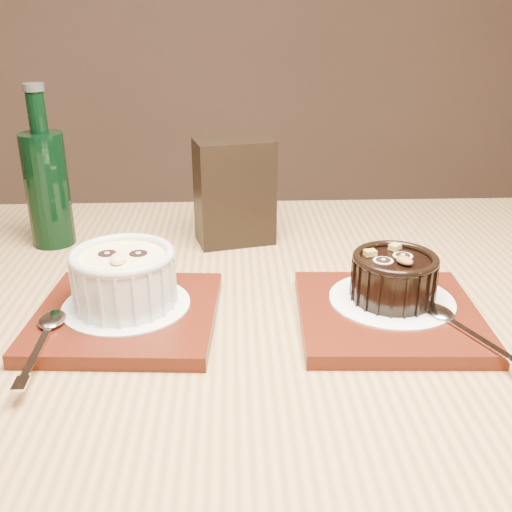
{
  "coord_description": "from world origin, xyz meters",
  "views": [
    {
      "loc": [
        0.2,
        -0.64,
        1.05
      ],
      "look_at": [
        0.24,
        -0.09,
        0.81
      ],
      "focal_mm": 42.0,
      "sensor_mm": 36.0,
      "label": 1
    }
  ],
  "objects_px": {
    "tray_left": "(127,316)",
    "ramekin_dark": "(394,275)",
    "table": "(255,392)",
    "ramekin_white": "(124,275)",
    "condiment_stand": "(234,192)",
    "tray_right": "(388,315)",
    "green_bottle": "(47,185)"
  },
  "relations": [
    {
      "from": "green_bottle",
      "to": "condiment_stand",
      "type": "bearing_deg",
      "value": -2.72
    },
    {
      "from": "ramekin_dark",
      "to": "condiment_stand",
      "type": "height_order",
      "value": "condiment_stand"
    },
    {
      "from": "ramekin_dark",
      "to": "green_bottle",
      "type": "height_order",
      "value": "green_bottle"
    },
    {
      "from": "condiment_stand",
      "to": "green_bottle",
      "type": "bearing_deg",
      "value": 177.28
    },
    {
      "from": "ramekin_white",
      "to": "tray_right",
      "type": "bearing_deg",
      "value": -1.96
    },
    {
      "from": "table",
      "to": "condiment_stand",
      "type": "height_order",
      "value": "condiment_stand"
    },
    {
      "from": "tray_right",
      "to": "ramekin_dark",
      "type": "bearing_deg",
      "value": 65.21
    },
    {
      "from": "tray_right",
      "to": "ramekin_dark",
      "type": "distance_m",
      "value": 0.04
    },
    {
      "from": "tray_left",
      "to": "green_bottle",
      "type": "xyz_separation_m",
      "value": [
        -0.12,
        0.23,
        0.07
      ]
    },
    {
      "from": "ramekin_white",
      "to": "tray_right",
      "type": "xyz_separation_m",
      "value": [
        0.27,
        -0.03,
        -0.04
      ]
    },
    {
      "from": "tray_right",
      "to": "condiment_stand",
      "type": "distance_m",
      "value": 0.29
    },
    {
      "from": "tray_right",
      "to": "condiment_stand",
      "type": "height_order",
      "value": "condiment_stand"
    },
    {
      "from": "ramekin_dark",
      "to": "tray_left",
      "type": "bearing_deg",
      "value": 154.96
    },
    {
      "from": "ramekin_white",
      "to": "ramekin_dark",
      "type": "relative_size",
      "value": 1.2
    },
    {
      "from": "tray_right",
      "to": "condiment_stand",
      "type": "relative_size",
      "value": 1.29
    },
    {
      "from": "tray_right",
      "to": "tray_left",
      "type": "bearing_deg",
      "value": 175.69
    },
    {
      "from": "table",
      "to": "condiment_stand",
      "type": "xyz_separation_m",
      "value": [
        -0.01,
        0.22,
        0.16
      ]
    },
    {
      "from": "table",
      "to": "ramekin_white",
      "type": "bearing_deg",
      "value": 174.32
    },
    {
      "from": "tray_right",
      "to": "table",
      "type": "bearing_deg",
      "value": 173.68
    },
    {
      "from": "green_bottle",
      "to": "tray_right",
      "type": "bearing_deg",
      "value": -32.6
    },
    {
      "from": "table",
      "to": "tray_left",
      "type": "distance_m",
      "value": 0.16
    },
    {
      "from": "ramekin_white",
      "to": "condiment_stand",
      "type": "relative_size",
      "value": 0.75
    },
    {
      "from": "tray_left",
      "to": "ramekin_dark",
      "type": "xyz_separation_m",
      "value": [
        0.27,
        -0.0,
        0.04
      ]
    },
    {
      "from": "tray_left",
      "to": "tray_right",
      "type": "bearing_deg",
      "value": -4.31
    },
    {
      "from": "tray_left",
      "to": "green_bottle",
      "type": "relative_size",
      "value": 0.85
    },
    {
      "from": "ramekin_dark",
      "to": "green_bottle",
      "type": "relative_size",
      "value": 0.41
    },
    {
      "from": "green_bottle",
      "to": "tray_left",
      "type": "bearing_deg",
      "value": -61.64
    },
    {
      "from": "ramekin_dark",
      "to": "condiment_stand",
      "type": "bearing_deg",
      "value": 100.32
    },
    {
      "from": "tray_left",
      "to": "ramekin_dark",
      "type": "height_order",
      "value": "ramekin_dark"
    },
    {
      "from": "tray_left",
      "to": "condiment_stand",
      "type": "bearing_deg",
      "value": 60.94
    },
    {
      "from": "table",
      "to": "condiment_stand",
      "type": "distance_m",
      "value": 0.27
    },
    {
      "from": "condiment_stand",
      "to": "tray_right",
      "type": "bearing_deg",
      "value": -58.6
    }
  ]
}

